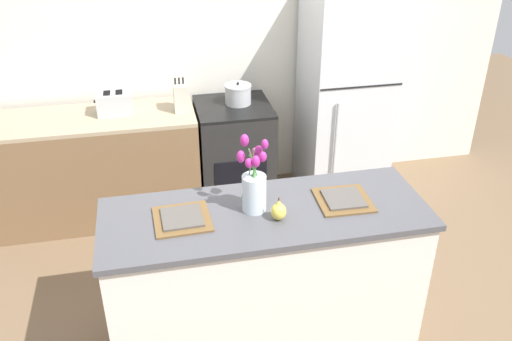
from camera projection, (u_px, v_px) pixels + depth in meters
The scene contains 13 objects.
ground_plane at pixel (264, 334), 3.40m from camera, with size 10.00×10.00×0.00m, color brown.
back_wall at pixel (212, 37), 4.45m from camera, with size 5.20×0.08×2.70m.
kitchen_island at pixel (265, 277), 3.17m from camera, with size 1.80×0.66×0.92m.
back_counter at pixel (93, 168), 4.36m from camera, with size 1.68×0.60×0.89m.
stove_range at pixel (234, 155), 4.57m from camera, with size 0.60×0.61×0.89m.
refrigerator at pixel (345, 98), 4.53m from camera, with size 0.68×0.67×1.77m.
flower_vase at pixel (254, 185), 2.90m from camera, with size 0.16×0.16×0.43m.
pear_figurine at pixel (279, 211), 2.86m from camera, with size 0.08×0.08×0.14m.
plate_setting_left at pixel (182, 218), 2.87m from camera, with size 0.31×0.31×0.02m.
plate_setting_right at pixel (344, 200), 3.04m from camera, with size 0.31×0.31×0.02m.
toaster at pixel (114, 103), 4.17m from camera, with size 0.28×0.18×0.17m.
cooking_pot at pixel (238, 94), 4.35m from camera, with size 0.22×0.22×0.18m.
knife_block at pixel (180, 97), 4.20m from camera, with size 0.10×0.14×0.27m.
Camera 1 is at (-0.56, -2.40, 2.55)m, focal length 38.00 mm.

